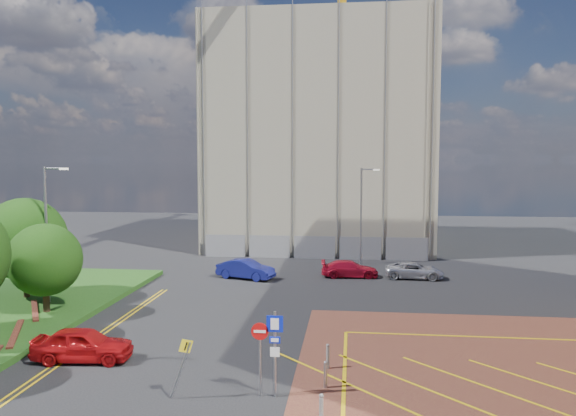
% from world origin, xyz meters
% --- Properties ---
extents(ground, '(140.00, 140.00, 0.00)m').
position_xyz_m(ground, '(0.00, 0.00, 0.00)').
color(ground, black).
rests_on(ground, ground).
extents(tree_c, '(4.00, 4.00, 4.90)m').
position_xyz_m(tree_c, '(-13.50, 10.00, 3.19)').
color(tree_c, '#3D2B1C').
rests_on(tree_c, grass_bed).
extents(tree_d, '(5.00, 5.00, 6.08)m').
position_xyz_m(tree_d, '(-16.50, 13.00, 3.87)').
color(tree_d, '#3D2B1C').
rests_on(tree_d, grass_bed).
extents(lamp_left_far, '(1.53, 0.16, 8.00)m').
position_xyz_m(lamp_left_far, '(-14.42, 12.00, 4.66)').
color(lamp_left_far, '#9EA0A8').
rests_on(lamp_left_far, grass_bed).
extents(lamp_back, '(1.53, 0.16, 8.00)m').
position_xyz_m(lamp_back, '(4.08, 28.00, 4.36)').
color(lamp_back, '#9EA0A8').
rests_on(lamp_back, ground).
extents(sign_cluster, '(1.17, 0.12, 3.20)m').
position_xyz_m(sign_cluster, '(0.30, 0.98, 1.95)').
color(sign_cluster, '#9EA0A8').
rests_on(sign_cluster, ground).
extents(warning_sign, '(0.85, 0.44, 2.24)m').
position_xyz_m(warning_sign, '(-2.78, 0.39, 1.43)').
color(warning_sign, '#9EA0A8').
rests_on(warning_sign, ground).
extents(construction_building, '(21.20, 19.20, 22.00)m').
position_xyz_m(construction_building, '(0.00, 40.00, 11.00)').
color(construction_building, '#ACA28C').
rests_on(construction_building, ground).
extents(construction_fence, '(21.60, 0.06, 2.00)m').
position_xyz_m(construction_fence, '(1.00, 30.00, 1.00)').
color(construction_fence, gray).
rests_on(construction_fence, ground).
extents(car_red_left, '(4.39, 2.13, 1.45)m').
position_xyz_m(car_red_left, '(-8.26, 3.74, 0.72)').
color(car_red_left, '#B40F12').
rests_on(car_red_left, ground).
extents(car_blue_back, '(4.54, 2.74, 1.41)m').
position_xyz_m(car_blue_back, '(-4.43, 21.12, 0.71)').
color(car_blue_back, navy).
rests_on(car_blue_back, ground).
extents(car_red_back, '(4.31, 2.01, 1.22)m').
position_xyz_m(car_red_back, '(3.12, 22.56, 0.61)').
color(car_red_back, red).
rests_on(car_red_back, ground).
extents(car_silver_back, '(4.34, 2.17, 1.18)m').
position_xyz_m(car_silver_back, '(7.83, 22.61, 0.59)').
color(car_silver_back, silver).
rests_on(car_silver_back, ground).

